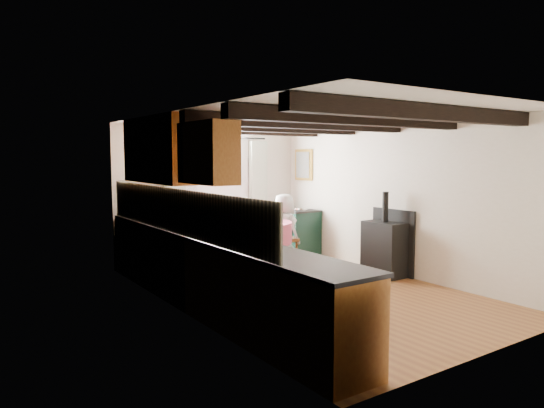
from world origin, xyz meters
TOP-DOWN VIEW (x-y plane):
  - floor at (0.00, 0.00)m, footprint 3.60×5.50m
  - ceiling at (0.00, 0.00)m, footprint 3.60×5.50m
  - wall_back at (0.00, 2.75)m, footprint 3.60×0.00m
  - wall_front at (0.00, -2.75)m, footprint 3.60×0.00m
  - wall_left at (-1.80, 0.00)m, footprint 0.00×5.50m
  - wall_right at (1.80, 0.00)m, footprint 0.00×5.50m
  - beam_a at (0.00, -2.00)m, footprint 3.60×0.16m
  - beam_b at (0.00, -1.00)m, footprint 3.60×0.16m
  - beam_c at (0.00, 0.00)m, footprint 3.60×0.16m
  - beam_d at (0.00, 1.00)m, footprint 3.60×0.16m
  - beam_e at (0.00, 2.00)m, footprint 3.60×0.16m
  - splash_left at (-1.78, 0.30)m, footprint 0.02×4.50m
  - splash_back at (-1.00, 2.73)m, footprint 1.40×0.02m
  - base_cabinet_left at (-1.50, 0.00)m, footprint 0.60×5.30m
  - base_cabinet_back at (-1.05, 2.45)m, footprint 1.30×0.60m
  - worktop_left at (-1.48, 0.00)m, footprint 0.64×5.30m
  - worktop_back at (-1.05, 2.43)m, footprint 1.30×0.64m
  - wall_cabinet_glass at (-1.63, 1.20)m, footprint 0.34×1.80m
  - wall_cabinet_solid at (-1.63, -0.30)m, footprint 0.34×0.90m
  - window_frame at (0.10, 2.73)m, footprint 1.34×0.03m
  - window_pane at (0.10, 2.74)m, footprint 1.20×0.01m
  - curtain_left at (-0.75, 2.65)m, footprint 0.35×0.10m
  - curtain_right at (0.95, 2.65)m, footprint 0.35×0.10m
  - curtain_rod at (0.10, 2.65)m, footprint 2.00×0.03m
  - wall_picture at (1.77, 2.30)m, footprint 0.04×0.50m
  - wall_plate at (1.05, 2.72)m, footprint 0.30×0.02m
  - rug at (-0.01, 1.41)m, footprint 1.98×1.54m
  - dining_table at (-0.01, 1.41)m, footprint 1.35×1.35m
  - chair_near at (-0.05, 0.62)m, footprint 0.48×0.50m
  - chair_left at (-0.85, 1.43)m, footprint 0.52×0.50m
  - chair_right at (0.72, 1.49)m, footprint 0.53×0.51m
  - aga_range at (1.47, 2.21)m, footprint 0.62×0.96m
  - cast_iron_stove at (1.58, -0.00)m, footprint 0.40×0.66m
  - child_far at (-0.10, 2.02)m, footprint 0.46×0.34m
  - child_right at (0.75, 1.53)m, footprint 0.48×0.65m
  - bowl_a at (0.35, 1.24)m, footprint 0.24×0.24m
  - bowl_b at (-0.12, 1.28)m, footprint 0.19×0.19m
  - cup at (-0.12, 1.39)m, footprint 0.13×0.13m
  - canister_tall at (-1.34, 2.44)m, footprint 0.13×0.13m
  - canister_wide at (-0.92, 2.43)m, footprint 0.16×0.16m

SIDE VIEW (x-z plane):
  - floor at x=0.00m, z-range 0.00..0.00m
  - rug at x=-0.01m, z-range 0.00..0.01m
  - dining_table at x=-0.01m, z-range 0.00..0.81m
  - base_cabinet_left at x=-1.50m, z-range 0.00..0.88m
  - base_cabinet_back at x=-1.05m, z-range 0.00..0.88m
  - aga_range at x=1.47m, z-range 0.00..0.88m
  - chair_left at x=-0.85m, z-range 0.00..0.93m
  - chair_right at x=0.72m, z-range 0.00..0.99m
  - chair_near at x=-0.05m, z-range 0.00..1.05m
  - child_far at x=-0.10m, z-range 0.00..1.15m
  - child_right at x=0.75m, z-range 0.00..1.23m
  - cast_iron_stove at x=1.58m, z-range 0.00..1.32m
  - bowl_a at x=0.35m, z-range 0.81..0.86m
  - bowl_b at x=-0.12m, z-range 0.81..0.87m
  - cup at x=-0.12m, z-range 0.81..0.92m
  - worktop_left at x=-1.48m, z-range 0.88..0.92m
  - worktop_back at x=-1.05m, z-range 0.88..0.92m
  - canister_wide at x=-0.92m, z-range 0.92..1.10m
  - canister_tall at x=-1.34m, z-range 0.92..1.14m
  - curtain_left at x=-0.75m, z-range 0.05..2.15m
  - curtain_right at x=0.95m, z-range 0.05..2.15m
  - wall_back at x=0.00m, z-range 0.00..2.40m
  - wall_front at x=0.00m, z-range 0.00..2.40m
  - wall_left at x=-1.80m, z-range 0.00..2.40m
  - wall_right at x=1.80m, z-range 0.00..2.40m
  - splash_left at x=-1.78m, z-range 0.92..1.48m
  - splash_back at x=-1.00m, z-range 0.92..1.48m
  - window_frame at x=0.10m, z-range 0.83..2.37m
  - window_pane at x=0.10m, z-range 0.90..2.30m
  - wall_picture at x=1.77m, z-range 1.40..2.00m
  - wall_plate at x=1.05m, z-range 1.55..1.85m
  - wall_cabinet_solid at x=-1.63m, z-range 1.55..2.25m
  - wall_cabinet_glass at x=-1.63m, z-range 1.50..2.40m
  - curtain_rod at x=0.10m, z-range 2.19..2.22m
  - beam_a at x=0.00m, z-range 2.23..2.39m
  - beam_b at x=0.00m, z-range 2.23..2.39m
  - beam_c at x=0.00m, z-range 2.23..2.39m
  - beam_d at x=0.00m, z-range 2.23..2.39m
  - beam_e at x=0.00m, z-range 2.23..2.39m
  - ceiling at x=0.00m, z-range 2.40..2.40m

